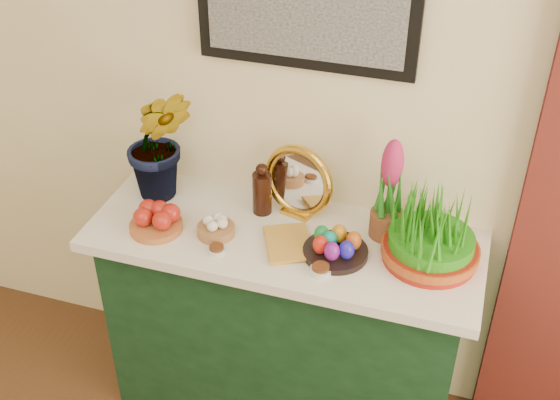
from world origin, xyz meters
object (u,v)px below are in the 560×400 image
object	(u,v)px
sideboard	(284,328)
wheatgrass_sabzeh	(433,231)
mirror	(298,182)
hyacinth_green	(158,125)
book	(266,244)

from	to	relation	value
sideboard	wheatgrass_sabzeh	xyz separation A→B (m)	(0.51, 0.02, 0.58)
mirror	wheatgrass_sabzeh	world-z (taller)	mirror
hyacinth_green	wheatgrass_sabzeh	size ratio (longest dim) A/B	1.84
sideboard	book	size ratio (longest dim) A/B	6.42
sideboard	mirror	size ratio (longest dim) A/B	4.58
mirror	wheatgrass_sabzeh	distance (m)	0.51
hyacinth_green	wheatgrass_sabzeh	distance (m)	1.03
mirror	book	world-z (taller)	mirror
hyacinth_green	mirror	world-z (taller)	hyacinth_green
wheatgrass_sabzeh	mirror	bearing A→B (deg)	166.29
wheatgrass_sabzeh	sideboard	bearing A→B (deg)	-177.95
sideboard	wheatgrass_sabzeh	world-z (taller)	wheatgrass_sabzeh
hyacinth_green	mirror	distance (m)	0.54
sideboard	mirror	bearing A→B (deg)	86.66
hyacinth_green	mirror	bearing A→B (deg)	-11.67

